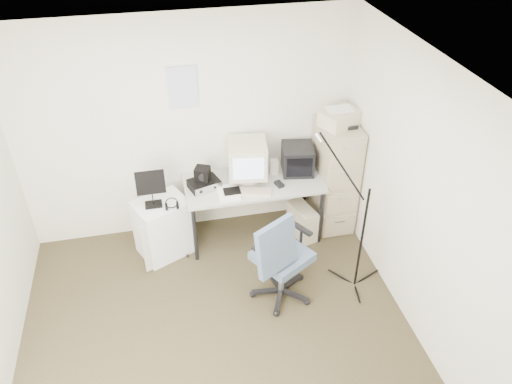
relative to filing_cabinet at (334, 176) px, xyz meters
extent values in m
cube|color=#2C271A|center=(-1.58, -1.48, -0.66)|extent=(3.60, 3.60, 0.01)
cube|color=white|center=(-1.58, -1.48, 1.85)|extent=(3.60, 3.60, 0.01)
cube|color=silver|center=(-1.58, 0.32, 0.60)|extent=(3.60, 0.02, 2.50)
cube|color=silver|center=(0.22, -1.48, 0.60)|extent=(0.02, 3.60, 2.50)
cube|color=white|center=(-1.60, 0.31, 1.10)|extent=(0.30, 0.02, 0.44)
cube|color=tan|center=(0.00, 0.00, 0.00)|extent=(0.40, 0.60, 1.30)
cube|color=beige|center=(0.00, 0.00, 0.73)|extent=(0.49, 0.43, 0.16)
cube|color=#979A83|center=(-0.95, -0.03, -0.29)|extent=(1.50, 0.70, 0.73)
cube|color=beige|center=(-1.00, 0.04, 0.30)|extent=(0.46, 0.48, 0.45)
cube|color=black|center=(-0.42, 0.08, 0.23)|extent=(0.39, 0.41, 0.31)
cube|color=#BCB8A9|center=(-0.69, 0.09, 0.16)|extent=(0.10, 0.10, 0.16)
cube|color=beige|center=(-1.01, -0.24, 0.09)|extent=(0.44, 0.25, 0.02)
cube|color=black|center=(-0.69, -0.16, 0.10)|extent=(0.10, 0.13, 0.03)
cube|color=black|center=(-1.49, -0.02, 0.12)|extent=(0.37, 0.31, 0.09)
cube|color=black|center=(-1.49, 0.00, 0.24)|extent=(0.19, 0.19, 0.15)
cube|color=white|center=(-1.25, -0.19, 0.09)|extent=(0.22, 0.30, 0.02)
cube|color=beige|center=(-0.40, -0.17, -0.46)|extent=(0.28, 0.44, 0.38)
cube|color=#4E5C74|center=(-0.88, -1.03, -0.11)|extent=(0.85, 0.85, 1.07)
cube|color=white|center=(-1.97, -0.11, -0.32)|extent=(0.67, 0.62, 0.67)
cube|color=black|center=(-2.04, -0.14, 0.23)|extent=(0.32, 0.23, 0.43)
torus|color=black|center=(-1.85, -0.25, 0.06)|extent=(0.17, 0.17, 0.03)
cylinder|color=black|center=(-0.09, -1.06, 0.14)|extent=(0.03, 0.03, 1.58)
camera|label=1|loc=(-1.89, -4.43, 3.14)|focal=35.00mm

